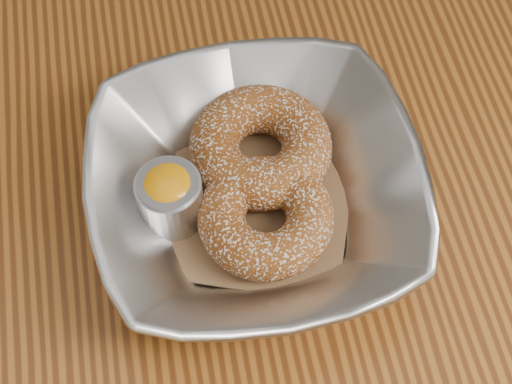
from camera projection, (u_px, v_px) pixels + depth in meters
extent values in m
cube|color=brown|center=(317.00, 254.00, 0.63)|extent=(1.20, 0.80, 0.04)
imported|color=#B7BABF|center=(256.00, 191.00, 0.60)|extent=(0.25, 0.25, 0.06)
cube|color=brown|center=(256.00, 206.00, 0.61)|extent=(0.19, 0.19, 0.00)
torus|color=brown|center=(260.00, 146.00, 0.62)|extent=(0.12, 0.12, 0.04)
torus|color=brown|center=(266.00, 217.00, 0.59)|extent=(0.13, 0.13, 0.04)
cylinder|color=#B7BABF|center=(170.00, 200.00, 0.59)|extent=(0.05, 0.05, 0.05)
cylinder|color=gray|center=(170.00, 197.00, 0.59)|extent=(0.05, 0.05, 0.04)
ellipsoid|color=#FF9907|center=(168.00, 188.00, 0.58)|extent=(0.04, 0.04, 0.03)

